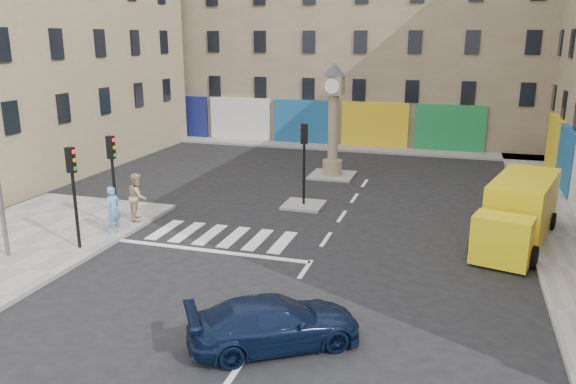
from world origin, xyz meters
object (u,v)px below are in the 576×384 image
at_px(traffic_light_left_near, 73,182).
at_px(pedestrian_tan, 137,196).
at_px(traffic_light_island, 304,151).
at_px(clock_pillar, 333,113).
at_px(yellow_van, 519,212).
at_px(navy_sedan, 275,323).
at_px(traffic_light_left_far, 112,167).
at_px(pedestrian_blue, 114,210).

relative_size(traffic_light_left_near, pedestrian_tan, 1.87).
distance_m(traffic_light_island, clock_pillar, 6.07).
relative_size(traffic_light_island, yellow_van, 0.55).
distance_m(navy_sedan, pedestrian_tan, 11.42).
relative_size(clock_pillar, yellow_van, 0.90).
height_order(traffic_light_left_near, yellow_van, traffic_light_left_near).
xyz_separation_m(traffic_light_left_far, pedestrian_blue, (0.30, -0.59, -1.55)).
xyz_separation_m(traffic_light_island, clock_pillar, (0.00, 6.00, 0.96)).
distance_m(traffic_light_left_far, navy_sedan, 11.11).
bearing_deg(traffic_light_island, pedestrian_blue, -135.03).
relative_size(traffic_light_left_near, navy_sedan, 0.85).
height_order(traffic_light_left_far, pedestrian_blue, traffic_light_left_far).
bearing_deg(yellow_van, clock_pillar, 153.20).
xyz_separation_m(traffic_light_left_near, traffic_light_island, (6.30, 7.80, -0.03)).
relative_size(traffic_light_island, navy_sedan, 0.85).
relative_size(traffic_light_left_far, pedestrian_blue, 2.01).
distance_m(traffic_light_island, pedestrian_blue, 8.62).
relative_size(traffic_light_island, pedestrian_blue, 2.01).
height_order(traffic_light_left_far, navy_sedan, traffic_light_left_far).
bearing_deg(navy_sedan, traffic_light_left_far, 20.81).
relative_size(navy_sedan, pedestrian_tan, 2.22).
xyz_separation_m(pedestrian_blue, pedestrian_tan, (0.00, 1.72, 0.07)).
height_order(clock_pillar, pedestrian_tan, clock_pillar).
bearing_deg(navy_sedan, yellow_van, -66.17).
bearing_deg(yellow_van, navy_sedan, -108.37).
height_order(navy_sedan, yellow_van, yellow_van).
relative_size(navy_sedan, pedestrian_blue, 2.38).
xyz_separation_m(traffic_light_island, pedestrian_blue, (-6.00, -5.99, -1.52)).
bearing_deg(traffic_light_left_near, traffic_light_left_far, 90.00).
bearing_deg(pedestrian_blue, traffic_light_left_far, 41.76).
height_order(traffic_light_left_near, clock_pillar, clock_pillar).
relative_size(traffic_light_left_near, clock_pillar, 0.61).
distance_m(clock_pillar, yellow_van, 12.26).
relative_size(navy_sedan, yellow_van, 0.65).
bearing_deg(navy_sedan, traffic_light_island, -20.95).
bearing_deg(traffic_light_left_near, navy_sedan, -24.77).
bearing_deg(traffic_light_island, navy_sedan, -78.03).
relative_size(traffic_light_left_far, clock_pillar, 0.61).
height_order(navy_sedan, pedestrian_tan, pedestrian_tan).
xyz_separation_m(traffic_light_island, pedestrian_tan, (-6.00, -4.27, -1.45)).
distance_m(clock_pillar, pedestrian_tan, 12.13).
bearing_deg(traffic_light_island, clock_pillar, 90.00).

